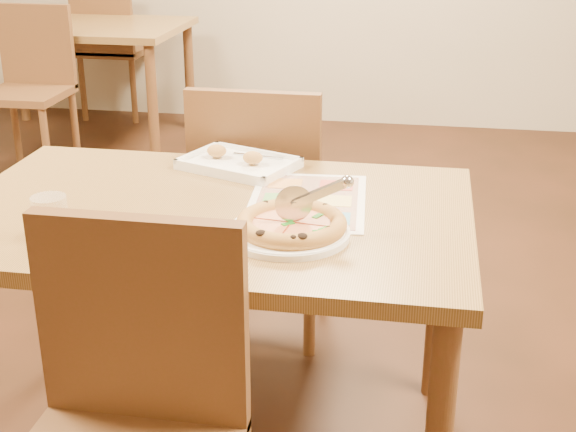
% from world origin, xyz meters
% --- Properties ---
extents(dining_table, '(1.30, 0.85, 0.72)m').
position_xyz_m(dining_table, '(0.00, 0.00, 0.63)').
color(dining_table, olive).
rests_on(dining_table, ground).
extents(chair_near, '(0.42, 0.42, 0.47)m').
position_xyz_m(chair_near, '(0.00, -0.60, 0.57)').
color(chair_near, brown).
rests_on(chair_near, ground).
extents(chair_far, '(0.42, 0.42, 0.47)m').
position_xyz_m(chair_far, '(-0.00, 0.60, 0.57)').
color(chair_far, brown).
rests_on(chair_far, ground).
extents(bg_table, '(1.30, 0.85, 0.72)m').
position_xyz_m(bg_table, '(-1.60, 2.80, 0.63)').
color(bg_table, olive).
rests_on(bg_table, ground).
extents(bg_chair_near, '(0.42, 0.42, 0.47)m').
position_xyz_m(bg_chair_near, '(-1.60, 2.20, 0.57)').
color(bg_chair_near, brown).
rests_on(bg_chair_near, ground).
extents(bg_chair_far, '(0.42, 0.42, 0.47)m').
position_xyz_m(bg_chair_far, '(-1.60, 3.30, 0.57)').
color(bg_chair_far, brown).
rests_on(bg_chair_far, ground).
extents(plate, '(0.36, 0.36, 0.02)m').
position_xyz_m(plate, '(0.22, -0.14, 0.73)').
color(plate, white).
rests_on(plate, dining_table).
extents(pizza, '(0.26, 0.26, 0.04)m').
position_xyz_m(pizza, '(0.23, -0.13, 0.75)').
color(pizza, gold).
rests_on(pizza, plate).
extents(pizza_cutter, '(0.16, 0.07, 0.10)m').
position_xyz_m(pizza_cutter, '(0.27, -0.11, 0.81)').
color(pizza_cutter, silver).
rests_on(pizza_cutter, pizza).
extents(appetizer_tray, '(0.36, 0.31, 0.06)m').
position_xyz_m(appetizer_tray, '(-0.00, 0.32, 0.73)').
color(appetizer_tray, white).
rests_on(appetizer_tray, dining_table).
extents(glass_tumbler, '(0.08, 0.08, 0.10)m').
position_xyz_m(glass_tumbler, '(-0.31, -0.24, 0.76)').
color(glass_tumbler, '#8D450A').
rests_on(glass_tumbler, dining_table).
extents(menu, '(0.32, 0.43, 0.00)m').
position_xyz_m(menu, '(0.23, 0.09, 0.72)').
color(menu, white).
rests_on(menu, dining_table).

